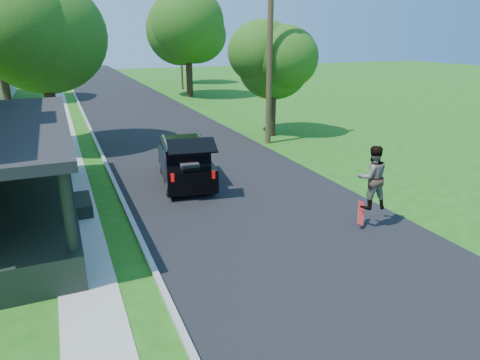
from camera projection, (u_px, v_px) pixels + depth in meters
name	position (u px, v px, depth m)	size (l,w,h in m)	color
ground	(322.00, 263.00, 10.93)	(140.00, 140.00, 0.00)	#1D5D12
street	(153.00, 123.00, 28.35)	(8.00, 120.00, 0.02)	black
curb	(89.00, 128.00, 26.85)	(0.15, 120.00, 0.12)	#9D9D98
sidewalk	(63.00, 130.00, 26.27)	(1.30, 120.00, 0.03)	#9A9B92
black_suv	(185.00, 162.00, 16.71)	(2.39, 4.83, 2.16)	black
skateboarder	(372.00, 177.00, 12.52)	(1.07, 0.92, 1.91)	black
skateboard	(361.00, 214.00, 12.91)	(0.54, 0.52, 0.64)	red
tree_left_mid	(40.00, 35.00, 19.72)	(6.52, 6.35, 8.56)	black
tree_right_near	(272.00, 55.00, 23.45)	(4.51, 4.61, 6.58)	black
tree_right_mid	(187.00, 26.00, 38.44)	(8.44, 8.56, 10.04)	black
tree_right_far	(188.00, 36.00, 49.99)	(6.25, 5.97, 8.38)	black
utility_pole_near	(270.00, 36.00, 21.35)	(1.75, 0.73, 10.61)	#44331F
utility_pole_far	(181.00, 48.00, 44.73)	(1.43, 0.24, 8.22)	#44331F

